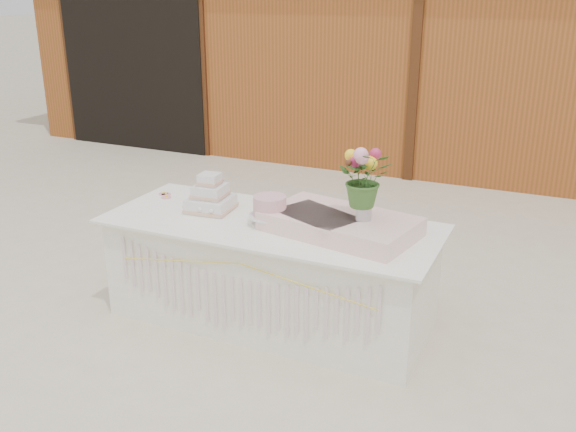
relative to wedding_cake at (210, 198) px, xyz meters
name	(u,v)px	position (x,y,z in m)	size (l,w,h in m)	color
ground	(271,319)	(0.52, -0.05, -0.87)	(80.00, 80.00, 0.00)	beige
barn	(449,33)	(0.51, 5.95, 0.81)	(12.60, 4.60, 3.30)	#94481F
cake_table	(271,272)	(0.52, -0.05, -0.48)	(2.40, 1.00, 0.77)	white
wedding_cake	(210,198)	(0.00, 0.00, 0.00)	(0.34, 0.34, 0.28)	silver
pink_cake_stand	(270,209)	(0.54, -0.10, 0.02)	(0.29, 0.29, 0.21)	silver
satin_runner	(340,224)	(1.03, -0.03, -0.03)	(1.00, 0.58, 0.13)	#FDD4CB
flower_vase	(364,209)	(1.20, -0.05, 0.10)	(0.10, 0.10, 0.14)	#B4B4B9
bouquet	(365,171)	(1.20, -0.05, 0.36)	(0.34, 0.29, 0.38)	#365F26
loose_flowers	(153,199)	(-0.54, 0.02, -0.09)	(0.15, 0.37, 0.02)	pink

